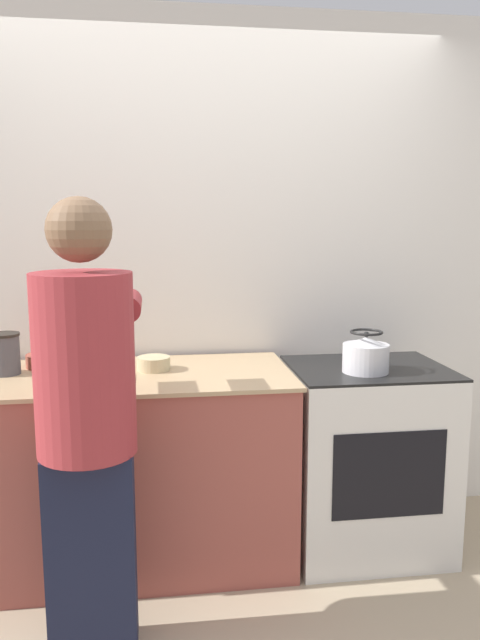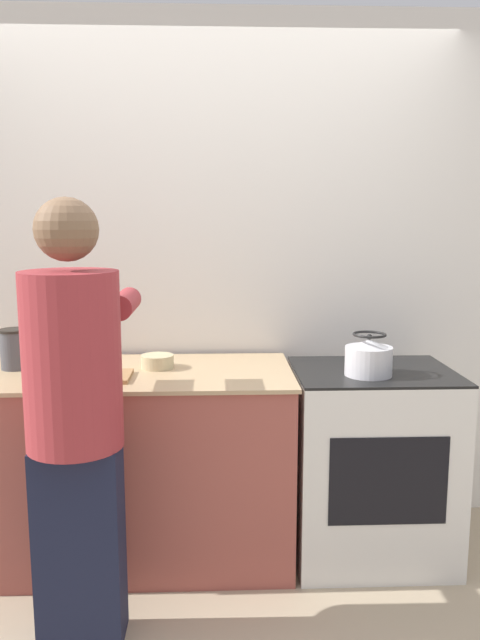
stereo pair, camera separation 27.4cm
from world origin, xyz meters
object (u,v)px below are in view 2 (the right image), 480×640
object	(u,v)px
kettle	(369,358)
oven	(371,463)
knife	(75,375)
person	(75,410)
canister_jar	(15,349)
cutting_board	(89,377)
bowl_prep	(157,361)

from	to	relation	value
kettle	oven	bearing A→B (deg)	61.37
kettle	knife	bearing A→B (deg)	-179.24
person	oven	bearing A→B (deg)	24.28
knife	canister_jar	distance (m)	0.40
kettle	cutting_board	bearing A→B (deg)	179.77
cutting_board	canister_jar	size ratio (longest dim) A/B	1.94
canister_jar	cutting_board	bearing A→B (deg)	-28.10
cutting_board	kettle	bearing A→B (deg)	-0.23
knife	kettle	size ratio (longest dim) A/B	1.05
kettle	bowl_prep	xyz separation A→B (m)	(-0.95, 0.19, -0.05)
oven	bowl_prep	size ratio (longest dim) A/B	5.87
oven	canister_jar	bearing A→B (deg)	176.11
oven	canister_jar	world-z (taller)	canister_jar
cutting_board	kettle	size ratio (longest dim) A/B	1.74
person	bowl_prep	xyz separation A→B (m)	(0.24, 0.66, 0.03)
cutting_board	person	bearing A→B (deg)	-84.76
knife	kettle	distance (m)	1.29
cutting_board	kettle	world-z (taller)	kettle
cutting_board	canister_jar	bearing A→B (deg)	151.90
knife	bowl_prep	xyz separation A→B (m)	(0.34, 0.21, 0.01)
bowl_prep	oven	bearing A→B (deg)	-5.58
knife	bowl_prep	world-z (taller)	bowl_prep
kettle	bowl_prep	world-z (taller)	kettle
person	cutting_board	world-z (taller)	person
person	kettle	xyz separation A→B (m)	(1.19, 0.46, 0.08)
kettle	bowl_prep	distance (m)	0.97
person	bowl_prep	bearing A→B (deg)	70.03
person	canister_jar	xyz separation A→B (m)	(-0.42, 0.67, 0.09)
person	kettle	bearing A→B (deg)	21.38
oven	canister_jar	xyz separation A→B (m)	(-1.66, 0.11, 0.54)
knife	kettle	xyz separation A→B (m)	(1.29, 0.02, 0.06)
cutting_board	bowl_prep	world-z (taller)	bowl_prep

